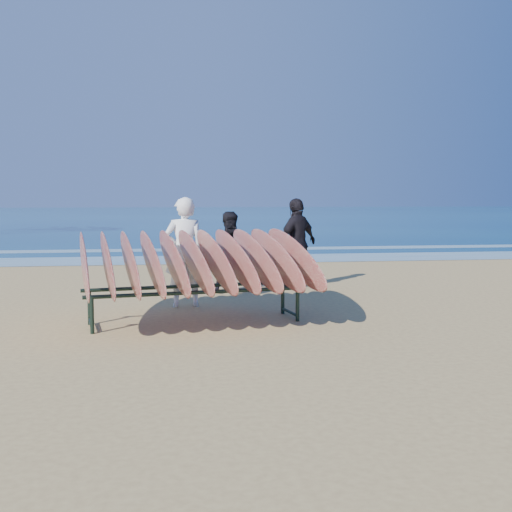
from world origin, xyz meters
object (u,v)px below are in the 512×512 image
object	(u,v)px
person_white	(184,252)
person_dark_a	(232,252)
surfboard_rack	(195,261)
person_dark_b	(297,243)

from	to	relation	value
person_white	person_dark_a	xyz separation A→B (m)	(0.96, 1.51, -0.14)
surfboard_rack	person_white	size ratio (longest dim) A/B	1.93
person_white	person_dark_b	distance (m)	3.05
surfboard_rack	person_dark_a	xyz separation A→B (m)	(0.86, 2.93, -0.13)
surfboard_rack	person_white	bearing A→B (deg)	84.94
surfboard_rack	person_dark_a	distance (m)	3.06
person_dark_a	person_dark_b	bearing A→B (deg)	-12.47
surfboard_rack	person_white	xyz separation A→B (m)	(-0.10, 1.42, 0.01)
surfboard_rack	person_dark_b	distance (m)	4.05
person_white	surfboard_rack	bearing A→B (deg)	92.78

